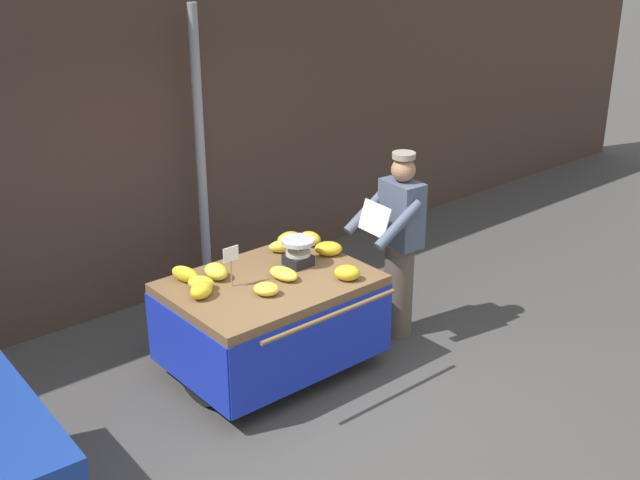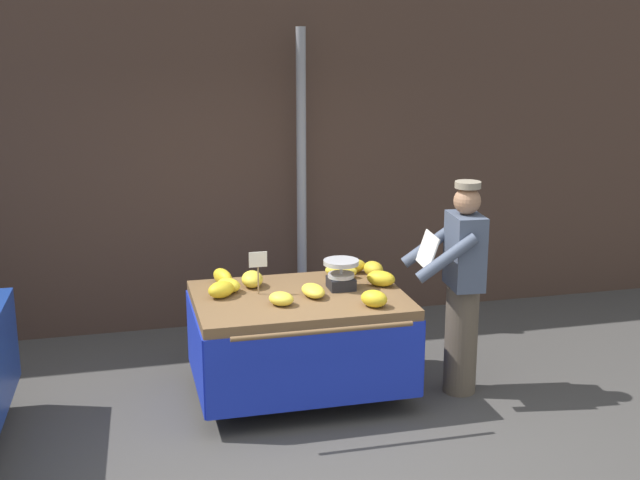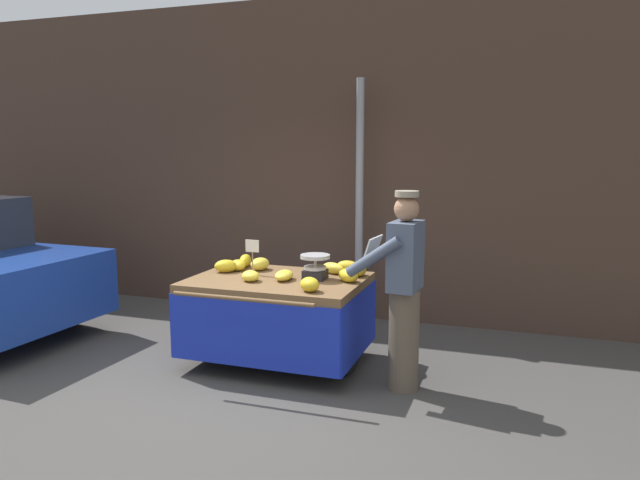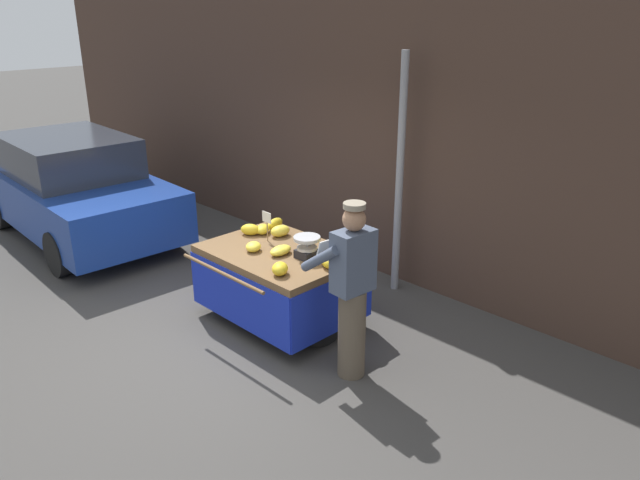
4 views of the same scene
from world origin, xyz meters
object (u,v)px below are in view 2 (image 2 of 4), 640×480
object	(u,v)px
banana_bunch_1	(341,271)
banana_bunch_5	(381,279)
banana_bunch_6	(313,291)
vendor_person	(461,287)
banana_bunch_2	(223,277)
banana_bunch_10	(374,299)
banana_bunch_9	(221,290)
banana_bunch_0	(373,269)
banana_bunch_7	(281,299)
banana_bunch_8	(252,279)
weighing_scale	(341,274)
banana_cart	(300,322)
price_sign	(258,264)
banana_bunch_4	(352,266)
banana_bunch_3	(229,285)
street_pole	(301,183)

from	to	relation	value
banana_bunch_1	banana_bunch_5	bearing A→B (deg)	-51.00
banana_bunch_6	vendor_person	size ratio (longest dim) A/B	0.16
banana_bunch_2	banana_bunch_10	size ratio (longest dim) A/B	1.28
banana_bunch_1	banana_bunch_9	size ratio (longest dim) A/B	1.19
banana_bunch_0	banana_bunch_5	bearing A→B (deg)	-94.79
banana_bunch_7	banana_bunch_8	world-z (taller)	banana_bunch_8
weighing_scale	banana_cart	bearing A→B (deg)	-168.21
banana_bunch_0	banana_bunch_9	xyz separation A→B (m)	(-1.30, -0.25, 0.00)
price_sign	banana_bunch_0	xyz separation A→B (m)	(1.01, 0.24, -0.19)
banana_bunch_4	banana_bunch_7	distance (m)	1.00
weighing_scale	price_sign	world-z (taller)	price_sign
banana_bunch_0	banana_bunch_5	xyz separation A→B (m)	(-0.02, -0.27, -0.00)
banana_cart	banana_bunch_9	size ratio (longest dim) A/B	7.34
banana_bunch_2	banana_bunch_9	distance (m)	0.33
weighing_scale	banana_bunch_8	xyz separation A→B (m)	(-0.67, 0.22, -0.05)
banana_bunch_2	banana_bunch_5	bearing A→B (deg)	-15.80
banana_bunch_1	vendor_person	bearing A→B (deg)	-36.09
banana_bunch_4	banana_bunch_1	bearing A→B (deg)	-142.03
banana_bunch_3	weighing_scale	bearing A→B (deg)	-8.60
banana_bunch_0	banana_bunch_3	bearing A→B (deg)	-173.87
banana_cart	weighing_scale	world-z (taller)	weighing_scale
banana_bunch_0	banana_bunch_2	size ratio (longest dim) A/B	0.80
banana_bunch_3	vendor_person	distance (m)	1.82
banana_bunch_8	banana_bunch_2	bearing A→B (deg)	152.43
banana_bunch_6	banana_bunch_2	bearing A→B (deg)	143.20
banana_bunch_7	banana_bunch_0	bearing A→B (deg)	31.33
street_pole	banana_bunch_8	bearing A→B (deg)	-118.80
weighing_scale	banana_bunch_10	distance (m)	0.50
banana_bunch_3	banana_bunch_6	size ratio (longest dim) A/B	0.77
price_sign	banana_bunch_0	world-z (taller)	price_sign
banana_bunch_7	banana_bunch_8	distance (m)	0.52
banana_cart	banana_bunch_4	size ratio (longest dim) A/B	7.03
weighing_scale	vendor_person	bearing A→B (deg)	-18.36
banana_cart	banana_bunch_5	xyz separation A→B (m)	(0.68, 0.07, 0.28)
price_sign	banana_bunch_3	bearing A→B (deg)	152.33
banana_bunch_5	banana_bunch_10	world-z (taller)	banana_bunch_10
weighing_scale	vendor_person	distance (m)	0.95
street_pole	weighing_scale	xyz separation A→B (m)	(-0.02, -1.48, -0.46)
vendor_person	banana_cart	bearing A→B (deg)	169.88
banana_cart	banana_bunch_0	bearing A→B (deg)	25.60
street_pole	banana_bunch_10	distance (m)	2.03
banana_bunch_0	banana_bunch_1	xyz separation A→B (m)	(-0.27, 0.03, -0.01)
weighing_scale	banana_bunch_10	size ratio (longest dim) A/B	1.34
banana_bunch_2	price_sign	bearing A→B (deg)	-53.60
banana_bunch_3	banana_bunch_7	distance (m)	0.53
price_sign	banana_bunch_4	world-z (taller)	price_sign
banana_bunch_0	banana_bunch_9	bearing A→B (deg)	-168.99
street_pole	banana_bunch_3	bearing A→B (deg)	-123.55
banana_bunch_2	banana_bunch_1	bearing A→B (deg)	-2.41
weighing_scale	banana_bunch_5	bearing A→B (deg)	-1.45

